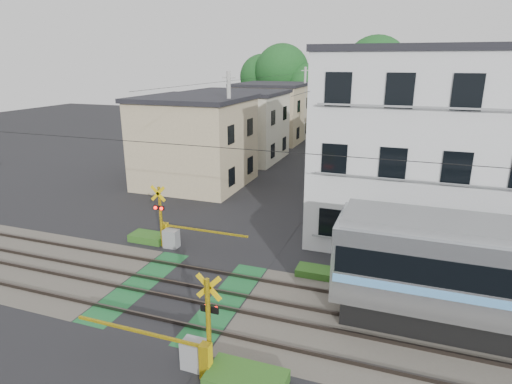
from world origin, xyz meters
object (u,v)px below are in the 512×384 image
at_px(crossing_signal_near, 196,349).
at_px(pedestrian, 327,152).
at_px(crossing_signal_far, 170,233).
at_px(apartment_block, 423,145).

distance_m(crossing_signal_near, pedestrian, 28.14).
bearing_deg(crossing_signal_near, pedestrian, 92.98).
relative_size(crossing_signal_far, pedestrian, 2.83).
bearing_deg(crossing_signal_near, crossing_signal_far, 125.29).
height_order(apartment_block, pedestrian, apartment_block).
distance_m(crossing_signal_near, crossing_signal_far, 8.95).
bearing_deg(pedestrian, crossing_signal_far, 82.43).
bearing_deg(crossing_signal_near, apartment_block, 65.78).
distance_m(crossing_signal_far, pedestrian, 21.12).
bearing_deg(pedestrian, crossing_signal_near, 95.53).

